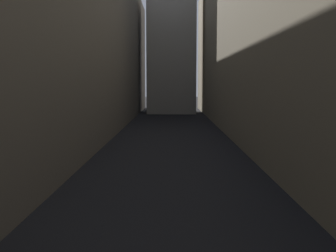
% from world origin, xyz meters
% --- Properties ---
extents(ground_plane, '(264.00, 264.00, 0.00)m').
position_xyz_m(ground_plane, '(0.00, 48.00, 0.00)').
color(ground_plane, black).
extents(building_block_left, '(10.05, 108.00, 20.15)m').
position_xyz_m(building_block_left, '(-10.53, 50.00, 10.07)').
color(building_block_left, '#60594F').
rests_on(building_block_left, ground).
extents(building_block_right, '(11.54, 108.00, 21.71)m').
position_xyz_m(building_block_right, '(11.27, 50.00, 10.86)').
color(building_block_right, gray).
rests_on(building_block_right, ground).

